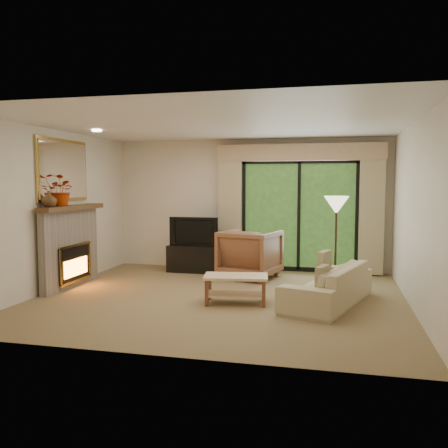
% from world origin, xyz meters
% --- Properties ---
extents(floor, '(5.50, 5.50, 0.00)m').
position_xyz_m(floor, '(0.00, 0.00, 0.00)').
color(floor, olive).
rests_on(floor, ground).
extents(ceiling, '(5.50, 5.50, 0.00)m').
position_xyz_m(ceiling, '(0.00, 0.00, 2.60)').
color(ceiling, silver).
rests_on(ceiling, ground).
extents(wall_back, '(5.00, 0.00, 5.00)m').
position_xyz_m(wall_back, '(0.00, 2.50, 1.30)').
color(wall_back, beige).
rests_on(wall_back, ground).
extents(wall_front, '(5.00, 0.00, 5.00)m').
position_xyz_m(wall_front, '(0.00, -2.50, 1.30)').
color(wall_front, beige).
rests_on(wall_front, ground).
extents(wall_left, '(0.00, 5.00, 5.00)m').
position_xyz_m(wall_left, '(-2.75, 0.00, 1.30)').
color(wall_left, beige).
rests_on(wall_left, ground).
extents(wall_right, '(0.00, 5.00, 5.00)m').
position_xyz_m(wall_right, '(2.75, 0.00, 1.30)').
color(wall_right, beige).
rests_on(wall_right, ground).
extents(fireplace, '(0.24, 1.70, 1.37)m').
position_xyz_m(fireplace, '(-2.63, 0.20, 0.69)').
color(fireplace, gray).
rests_on(fireplace, floor).
extents(mirror, '(0.07, 1.45, 1.02)m').
position_xyz_m(mirror, '(-2.71, 0.20, 1.95)').
color(mirror, '#B59442').
rests_on(mirror, wall_left).
extents(sliding_door, '(2.26, 0.10, 2.16)m').
position_xyz_m(sliding_door, '(1.00, 2.45, 1.10)').
color(sliding_door, black).
rests_on(sliding_door, floor).
extents(curtain_left, '(0.45, 0.18, 2.35)m').
position_xyz_m(curtain_left, '(-0.35, 2.34, 1.20)').
color(curtain_left, tan).
rests_on(curtain_left, floor).
extents(curtain_right, '(0.45, 0.18, 2.35)m').
position_xyz_m(curtain_right, '(2.35, 2.34, 1.20)').
color(curtain_right, tan).
rests_on(curtain_right, floor).
extents(cornice, '(3.20, 0.24, 0.32)m').
position_xyz_m(cornice, '(1.00, 2.36, 2.32)').
color(cornice, tan).
rests_on(cornice, wall_back).
extents(media_console, '(1.04, 0.47, 0.52)m').
position_xyz_m(media_console, '(-0.97, 1.95, 0.26)').
color(media_console, black).
rests_on(media_console, floor).
extents(tv, '(0.97, 0.13, 0.56)m').
position_xyz_m(tv, '(-0.97, 1.95, 0.80)').
color(tv, black).
rests_on(tv, media_console).
extents(armchair, '(1.18, 1.20, 0.90)m').
position_xyz_m(armchair, '(0.19, 1.59, 0.45)').
color(armchair, brown).
rests_on(armchair, floor).
extents(sofa, '(1.33, 2.09, 0.57)m').
position_xyz_m(sofa, '(1.61, 0.01, 0.29)').
color(sofa, tan).
rests_on(sofa, floor).
extents(pillow_near, '(0.19, 0.35, 0.34)m').
position_xyz_m(pillow_near, '(1.54, -0.56, 0.48)').
color(pillow_near, '#4D3F25').
rests_on(pillow_near, sofa).
extents(pillow_far, '(0.22, 0.40, 0.39)m').
position_xyz_m(pillow_far, '(1.54, 0.57, 0.49)').
color(pillow_far, '#4D3F25').
rests_on(pillow_far, sofa).
extents(coffee_table, '(0.98, 0.64, 0.41)m').
position_xyz_m(coffee_table, '(0.31, -0.27, 0.21)').
color(coffee_table, '#DDB787').
rests_on(coffee_table, floor).
extents(floor_lamp, '(0.53, 0.53, 1.52)m').
position_xyz_m(floor_lamp, '(1.71, 1.13, 0.76)').
color(floor_lamp, '#FFF6CD').
rests_on(floor_lamp, floor).
extents(vase, '(0.26, 0.26, 0.25)m').
position_xyz_m(vase, '(-2.61, -0.39, 1.49)').
color(vase, '#4D331A').
rests_on(vase, fireplace).
extents(branches, '(0.56, 0.52, 0.51)m').
position_xyz_m(branches, '(-2.61, -0.03, 1.62)').
color(branches, '#A22C06').
rests_on(branches, fireplace).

